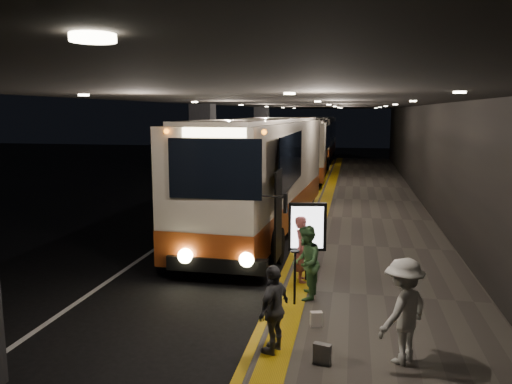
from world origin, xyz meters
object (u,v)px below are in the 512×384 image
(coach_main, at_px, (262,179))
(stanchion_post, at_px, (295,278))
(info_sign, at_px, (307,228))
(coach_third, at_px, (319,139))
(passenger_waiting_grey, at_px, (274,309))
(bag_plain, at_px, (316,319))
(passenger_waiting_white, at_px, (403,311))
(passenger_waiting_green, at_px, (306,263))
(passenger_boarding, at_px, (302,249))
(bag_polka, at_px, (322,354))
(coach_second, at_px, (308,150))

(coach_main, distance_m, stanchion_post, 7.34)
(info_sign, bearing_deg, coach_main, 100.94)
(coach_third, distance_m, stanchion_post, 34.65)
(passenger_waiting_grey, relative_size, bag_plain, 5.44)
(coach_third, xyz_separation_m, info_sign, (2.00, -33.01, -0.30))
(passenger_waiting_white, xyz_separation_m, info_sign, (-1.85, 3.61, 0.41))
(coach_main, xyz_separation_m, stanchion_post, (1.97, -6.99, -1.08))
(passenger_waiting_white, bearing_deg, passenger_waiting_green, -105.78)
(bag_plain, bearing_deg, info_sign, 99.39)
(passenger_boarding, height_order, stanchion_post, passenger_boarding)
(passenger_boarding, bearing_deg, passenger_waiting_grey, 165.20)
(bag_polka, distance_m, stanchion_post, 2.50)
(coach_main, xyz_separation_m, passenger_waiting_grey, (1.88, -9.10, -0.91))
(passenger_waiting_green, bearing_deg, coach_third, -174.55)
(bag_plain, distance_m, stanchion_post, 1.18)
(coach_main, xyz_separation_m, passenger_waiting_white, (3.93, -9.02, -0.81))
(info_sign, relative_size, stanchion_post, 1.64)
(bag_plain, bearing_deg, passenger_waiting_grey, -118.30)
(coach_main, height_order, passenger_boarding, coach_main)
(info_sign, bearing_deg, bag_polka, -91.15)
(coach_second, height_order, passenger_waiting_grey, coach_second)
(coach_main, xyz_separation_m, passenger_waiting_green, (2.16, -6.59, -0.86))
(passenger_waiting_green, relative_size, bag_polka, 4.75)
(coach_third, bearing_deg, info_sign, -86.28)
(coach_third, bearing_deg, bag_plain, -85.86)
(stanchion_post, bearing_deg, coach_third, 93.14)
(passenger_boarding, bearing_deg, coach_third, -10.08)
(coach_main, xyz_separation_m, coach_third, (0.08, 27.59, -0.10))
(passenger_waiting_grey, relative_size, bag_polka, 4.49)
(passenger_waiting_green, xyz_separation_m, passenger_waiting_white, (1.77, -2.44, 0.06))
(passenger_waiting_green, bearing_deg, bag_polka, 12.84)
(coach_main, relative_size, bag_plain, 44.25)
(passenger_boarding, height_order, passenger_waiting_green, passenger_waiting_green)
(coach_main, distance_m, passenger_boarding, 5.93)
(coach_second, xyz_separation_m, stanchion_post, (1.76, -21.92, -0.96))
(passenger_boarding, bearing_deg, passenger_waiting_green, 176.97)
(passenger_waiting_green, height_order, passenger_waiting_white, passenger_waiting_white)
(info_sign, height_order, stanchion_post, info_sign)
(bag_plain, xyz_separation_m, info_sign, (-0.42, 2.53, 1.12))
(bag_polka, bearing_deg, coach_main, 106.07)
(passenger_waiting_white, bearing_deg, passenger_boarding, -112.47)
(passenger_waiting_green, distance_m, stanchion_post, 0.50)
(stanchion_post, bearing_deg, passenger_boarding, 90.24)
(coach_third, bearing_deg, passenger_waiting_green, -86.26)
(passenger_waiting_white, xyz_separation_m, bag_plain, (-1.43, 1.07, -0.71))
(coach_second, distance_m, coach_third, 12.66)
(passenger_boarding, xyz_separation_m, passenger_waiting_grey, (-0.09, -3.58, -0.04))
(coach_main, height_order, passenger_waiting_green, coach_main)
(coach_main, bearing_deg, coach_third, 92.98)
(stanchion_post, bearing_deg, coach_main, 105.77)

